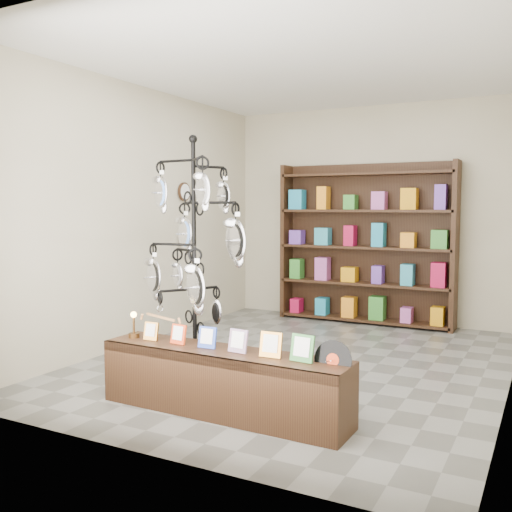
{
  "coord_description": "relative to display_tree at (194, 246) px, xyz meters",
  "views": [
    {
      "loc": [
        2.3,
        -5.34,
        1.61
      ],
      "look_at": [
        0.02,
        -1.0,
        1.18
      ],
      "focal_mm": 40.0,
      "sensor_mm": 36.0,
      "label": 1
    }
  ],
  "objects": [
    {
      "name": "ground",
      "position": [
        0.42,
        1.3,
        -1.28
      ],
      "size": [
        5.0,
        5.0,
        0.0
      ],
      "primitive_type": "plane",
      "color": "slate",
      "rests_on": "ground"
    },
    {
      "name": "room_envelope",
      "position": [
        0.42,
        1.3,
        0.57
      ],
      "size": [
        5.0,
        5.0,
        5.0
      ],
      "color": "#C1B89B",
      "rests_on": "ground"
    },
    {
      "name": "display_tree",
      "position": [
        0.0,
        0.0,
        0.0
      ],
      "size": [
        1.23,
        1.23,
        2.21
      ],
      "rotation": [
        0.0,
        0.0,
        -0.44
      ],
      "color": "black",
      "rests_on": "ground"
    },
    {
      "name": "front_shelf",
      "position": [
        0.49,
        -0.35,
        -1.02
      ],
      "size": [
        2.06,
        0.47,
        0.73
      ],
      "rotation": [
        0.0,
        0.0,
        -0.02
      ],
      "color": "black",
      "rests_on": "ground"
    },
    {
      "name": "back_shelving",
      "position": [
        0.42,
        3.59,
        -0.25
      ],
      "size": [
        2.42,
        0.36,
        2.2
      ],
      "color": "black",
      "rests_on": "ground"
    },
    {
      "name": "wall_clocks",
      "position": [
        -1.55,
        2.1,
        0.22
      ],
      "size": [
        0.03,
        0.24,
        0.84
      ],
      "color": "black",
      "rests_on": "ground"
    }
  ]
}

